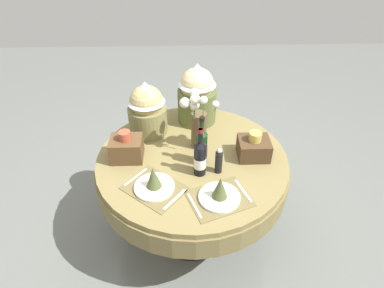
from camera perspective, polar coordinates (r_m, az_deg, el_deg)
The scene contains 12 objects.
ground at distance 2.68m, azimuth 0.02°, elevation -14.40°, with size 8.00×8.00×0.00m, color slate.
dining_table at distance 2.24m, azimuth 0.02°, elevation -4.72°, with size 1.29×1.29×0.74m.
place_setting_left at distance 1.91m, azimuth -6.73°, elevation -6.78°, with size 0.43×0.42×0.16m.
place_setting_right at distance 1.85m, azimuth 4.91°, elevation -8.57°, with size 0.41×0.36×0.16m.
flower_vase at distance 2.11m, azimuth 1.01°, elevation 4.01°, with size 0.26×0.18×0.44m.
wine_bottle_left at distance 2.03m, azimuth 1.66°, elevation -0.45°, with size 0.08×0.08×0.35m.
wine_bottle_right at distance 1.95m, azimuth 1.42°, elevation -2.40°, with size 0.08×0.08×0.33m.
pepper_mill at distance 1.99m, azimuth 4.73°, elevation -3.06°, with size 0.05×0.05×0.18m.
gift_tub_back_left at distance 2.30m, azimuth -7.99°, elevation 6.57°, with size 0.28×0.28×0.40m.
gift_tub_back_centre at distance 2.39m, azimuth 0.90°, elevation 9.23°, with size 0.29×0.29×0.46m.
woven_basket_side_left at distance 2.13m, azimuth -11.48°, elevation -0.74°, with size 0.21×0.17×0.21m.
woven_basket_side_right at distance 2.15m, azimuth 10.84°, elevation -0.58°, with size 0.20×0.18×0.19m.
Camera 1 is at (-0.05, -1.66, 2.11)m, focal length 30.23 mm.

